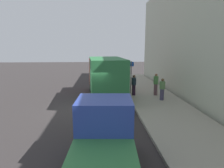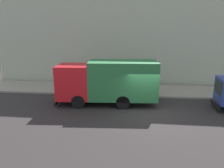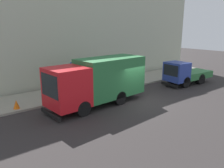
# 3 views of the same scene
# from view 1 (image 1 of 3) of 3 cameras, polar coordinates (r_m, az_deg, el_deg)

# --- Properties ---
(ground) EXTENTS (80.00, 80.00, 0.00)m
(ground) POSITION_cam_1_polar(r_m,az_deg,el_deg) (12.89, -7.01, -7.27)
(ground) COLOR #2F2A2A
(sidewalk) EXTENTS (3.85, 30.00, 0.15)m
(sidewalk) POSITION_cam_1_polar(r_m,az_deg,el_deg) (13.49, 14.49, -6.37)
(sidewalk) COLOR gray
(sidewalk) RESTS_ON ground
(building_facade) EXTENTS (0.50, 30.00, 9.74)m
(building_facade) POSITION_cam_1_polar(r_m,az_deg,el_deg) (13.90, 25.28, 13.47)
(building_facade) COLOR #B5BBA3
(building_facade) RESTS_ON ground
(large_utility_truck) EXTENTS (2.83, 7.39, 3.20)m
(large_utility_truck) POSITION_cam_1_polar(r_m,az_deg,el_deg) (15.12, -2.03, 2.37)
(large_utility_truck) COLOR red
(large_utility_truck) RESTS_ON ground
(small_flatbed_truck) EXTENTS (2.23, 5.33, 2.22)m
(small_flatbed_truck) POSITION_cam_1_polar(r_m,az_deg,el_deg) (6.16, -2.57, -17.71)
(small_flatbed_truck) COLOR #283E99
(small_flatbed_truck) RESTS_ON ground
(pedestrian_walking) EXTENTS (0.50, 0.50, 1.65)m
(pedestrian_walking) POSITION_cam_1_polar(r_m,az_deg,el_deg) (15.64, 6.43, -0.15)
(pedestrian_walking) COLOR #28172A
(pedestrian_walking) RESTS_ON sidewalk
(pedestrian_standing) EXTENTS (0.55, 0.55, 1.61)m
(pedestrian_standing) POSITION_cam_1_polar(r_m,az_deg,el_deg) (14.58, 14.50, -1.38)
(pedestrian_standing) COLOR #403C58
(pedestrian_standing) RESTS_ON sidewalk
(pedestrian_third) EXTENTS (0.48, 0.48, 1.75)m
(pedestrian_third) POSITION_cam_1_polar(r_m,az_deg,el_deg) (15.94, 12.73, 0.04)
(pedestrian_third) COLOR brown
(pedestrian_third) RESTS_ON sidewalk
(traffic_cone_orange) EXTENTS (0.40, 0.40, 0.57)m
(traffic_cone_orange) POSITION_cam_1_polar(r_m,az_deg,el_deg) (20.32, 4.02, 0.77)
(traffic_cone_orange) COLOR orange
(traffic_cone_orange) RESTS_ON sidewalk
(street_sign_post) EXTENTS (0.44, 0.08, 2.69)m
(street_sign_post) POSITION_cam_1_polar(r_m,az_deg,el_deg) (16.14, 5.60, 2.78)
(street_sign_post) COLOR #4C5156
(street_sign_post) RESTS_ON sidewalk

